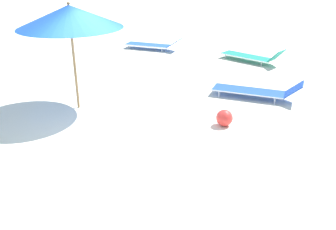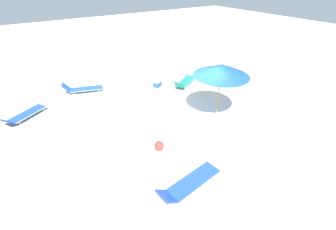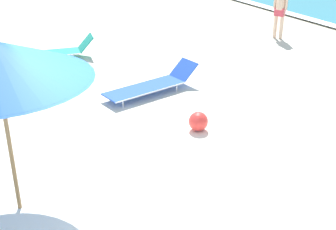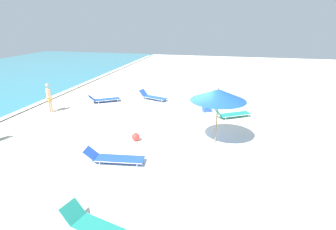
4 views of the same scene
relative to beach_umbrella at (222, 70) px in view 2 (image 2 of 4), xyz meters
name	(u,v)px [view 2 (image 2 of 4)]	position (x,y,z in m)	size (l,w,h in m)	color
ground_plane	(184,120)	(0.49, 1.49, -2.30)	(60.00, 60.00, 0.16)	silver
beach_umbrella	(222,70)	(0.00, 0.00, 0.00)	(2.43, 2.43, 2.55)	#9E7547
sun_lounger_beside_umbrella	(82,88)	(5.87, 4.66, -2.00)	(1.23, 2.16, 0.60)	blue
sun_lounger_near_water_right	(23,115)	(4.55, 7.70, -2.00)	(1.62, 2.05, 0.56)	blue
sun_lounger_mid_beach_solo	(189,183)	(-2.74, 3.73, -2.01)	(0.88, 2.36, 0.55)	blue
sun_lounger_mid_beach_pair_a	(185,82)	(3.44, -0.70, -2.00)	(1.65, 2.20, 0.62)	#1E8475
beach_ball	(159,146)	(-0.69, 3.57, -2.03)	(0.37, 0.37, 0.37)	red
cooler_box	(157,84)	(4.16, 0.76, -2.03)	(0.56, 0.61, 0.37)	blue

